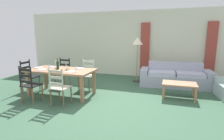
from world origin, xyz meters
TOP-DOWN VIEW (x-y plane):
  - ground_plane at (0.00, 0.00)m, footprint 9.60×9.60m
  - wall_far at (0.00, 3.30)m, footprint 9.60×0.16m
  - curtain_panel_left at (0.65, 3.16)m, footprint 0.35×0.08m
  - curtain_panel_right at (3.05, 3.16)m, footprint 0.35×0.08m
  - dining_table at (-1.28, 0.10)m, footprint 1.90×0.96m
  - dining_chair_near_left at (-1.70, -0.68)m, footprint 0.44×0.42m
  - dining_chair_near_right at (-0.86, -0.63)m, footprint 0.43×0.41m
  - dining_chair_far_left at (-1.74, 0.88)m, footprint 0.43×0.41m
  - dining_chair_far_right at (-0.84, 0.85)m, footprint 0.43×0.41m
  - dining_chair_head_west at (-2.47, 0.13)m, footprint 0.41×0.43m
  - dinner_plate_near_left at (-1.73, -0.15)m, footprint 0.24×0.24m
  - fork_near_left at (-1.88, -0.15)m, footprint 0.02×0.17m
  - dinner_plate_near_right at (-0.83, -0.15)m, footprint 0.24×0.24m
  - fork_near_right at (-0.98, -0.15)m, footprint 0.03×0.17m
  - dinner_plate_far_left at (-1.73, 0.35)m, footprint 0.24×0.24m
  - fork_far_left at (-1.88, 0.35)m, footprint 0.03×0.17m
  - dinner_plate_far_right at (-0.83, 0.35)m, footprint 0.24×0.24m
  - fork_far_right at (-0.98, 0.35)m, footprint 0.03×0.17m
  - dinner_plate_head_west at (-2.06, 0.10)m, footprint 0.24×0.24m
  - fork_head_west at (-2.21, 0.10)m, footprint 0.02×0.17m
  - wine_bottle at (-1.38, 0.10)m, footprint 0.07×0.07m
  - wine_glass_near_left at (-1.58, -0.03)m, footprint 0.06×0.06m
  - wine_glass_near_right at (-0.71, -0.03)m, footprint 0.06×0.06m
  - coffee_cup_primary at (-1.01, 0.06)m, footprint 0.07×0.07m
  - candle_tall at (-1.46, 0.12)m, footprint 0.05×0.05m
  - candle_short at (-1.08, 0.06)m, footprint 0.05×0.05m
  - couch at (1.85, 2.10)m, footprint 2.33×0.95m
  - coffee_table at (1.94, 0.89)m, footprint 0.90×0.56m
  - standing_lamp at (0.50, 2.29)m, footprint 0.40×0.40m

SIDE VIEW (x-z plane):
  - ground_plane at x=0.00m, z-range -0.02..0.00m
  - couch at x=1.85m, z-range -0.11..0.69m
  - coffee_table at x=1.94m, z-range 0.15..0.57m
  - dining_chair_near_left at x=-1.70m, z-range 0.00..0.96m
  - dining_chair_near_right at x=-0.86m, z-range 0.00..0.96m
  - dining_chair_far_left at x=-1.74m, z-range 0.00..0.96m
  - dining_chair_far_right at x=-0.84m, z-range 0.00..0.96m
  - dining_chair_head_west at x=-2.47m, z-range 0.00..0.96m
  - dining_table at x=-1.28m, z-range 0.29..1.04m
  - fork_near_left at x=-1.88m, z-range 0.75..0.76m
  - fork_near_right at x=-0.98m, z-range 0.75..0.76m
  - fork_far_left at x=-1.88m, z-range 0.75..0.76m
  - fork_far_right at x=-0.98m, z-range 0.75..0.76m
  - fork_head_west at x=-2.21m, z-range 0.75..0.76m
  - dinner_plate_near_left at x=-1.73m, z-range 0.75..0.77m
  - dinner_plate_near_right at x=-0.83m, z-range 0.75..0.77m
  - dinner_plate_far_left at x=-1.73m, z-range 0.75..0.77m
  - dinner_plate_far_right at x=-0.83m, z-range 0.75..0.77m
  - dinner_plate_head_west at x=-2.06m, z-range 0.75..0.77m
  - coffee_cup_primary at x=-1.01m, z-range 0.75..0.84m
  - candle_short at x=-1.08m, z-range 0.71..0.88m
  - candle_tall at x=-1.46m, z-range 0.69..0.95m
  - wine_glass_near_left at x=-1.58m, z-range 0.78..0.94m
  - wine_glass_near_right at x=-0.71m, z-range 0.78..0.94m
  - wine_bottle at x=-1.38m, z-range 0.71..1.03m
  - curtain_panel_left at x=0.65m, z-range 0.00..2.20m
  - curtain_panel_right at x=3.05m, z-range 0.00..2.20m
  - wall_far at x=0.00m, z-range 0.00..2.70m
  - standing_lamp at x=0.50m, z-range 0.59..2.23m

